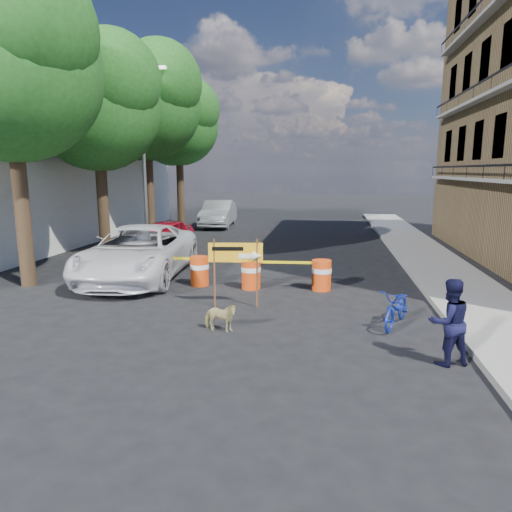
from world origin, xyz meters
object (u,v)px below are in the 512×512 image
(barrel_mid_left, at_px, (199,270))
(dog, at_px, (220,317))
(sedan_red, at_px, (164,236))
(suv_white, at_px, (139,252))
(barrel_mid_right, at_px, (251,273))
(detour_sign, at_px, (242,258))
(pedestrian, at_px, (449,322))
(barrel_far_left, at_px, (137,267))
(bicycle, at_px, (398,290))
(barrel_far_right, at_px, (322,274))
(sedan_silver, at_px, (218,214))

(barrel_mid_left, bearing_deg, dog, -68.10)
(sedan_red, bearing_deg, suv_white, -74.96)
(barrel_mid_right, bearing_deg, suv_white, 168.09)
(detour_sign, distance_m, pedestrian, 5.23)
(detour_sign, height_order, suv_white, detour_sign)
(suv_white, bearing_deg, pedestrian, -38.55)
(barrel_far_left, distance_m, dog, 5.42)
(pedestrian, relative_size, dog, 2.07)
(barrel_mid_left, relative_size, pedestrian, 0.56)
(sedan_red, bearing_deg, barrel_mid_right, -46.07)
(dog, xyz_separation_m, sedan_red, (-4.76, 9.55, 0.35))
(barrel_far_left, distance_m, bicycle, 8.12)
(barrel_far_left, distance_m, sedan_red, 5.64)
(barrel_mid_left, relative_size, suv_white, 0.15)
(detour_sign, relative_size, pedestrian, 1.11)
(barrel_mid_right, distance_m, pedestrian, 6.52)
(barrel_far_left, relative_size, barrel_far_right, 1.00)
(pedestrian, bearing_deg, dog, -31.97)
(barrel_far_right, height_order, bicycle, bicycle)
(barrel_mid_left, xyz_separation_m, detour_sign, (1.73, -2.04, 0.83))
(bicycle, bearing_deg, barrel_far_right, 142.41)
(barrel_mid_left, bearing_deg, sedan_red, 119.49)
(dog, relative_size, sedan_red, 0.20)
(barrel_mid_left, relative_size, sedan_silver, 0.18)
(barrel_mid_right, bearing_deg, sedan_red, 129.77)
(barrel_far_right, height_order, pedestrian, pedestrian)
(barrel_far_left, distance_m, barrel_far_right, 5.78)
(detour_sign, bearing_deg, barrel_mid_right, 84.48)
(detour_sign, height_order, bicycle, detour_sign)
(pedestrian, height_order, dog, pedestrian)
(barrel_mid_right, distance_m, bicycle, 4.74)
(barrel_far_left, height_order, sedan_silver, sedan_silver)
(barrel_mid_left, distance_m, detour_sign, 2.80)
(barrel_far_right, bearing_deg, barrel_mid_right, -175.42)
(barrel_far_right, bearing_deg, sedan_red, 140.82)
(barrel_mid_left, height_order, barrel_mid_right, same)
(barrel_far_left, bearing_deg, barrel_far_right, -1.10)
(barrel_far_right, bearing_deg, dog, -118.72)
(pedestrian, distance_m, sedan_red, 14.05)
(bicycle, bearing_deg, sedan_silver, 137.48)
(barrel_mid_right, bearing_deg, bicycle, -36.19)
(barrel_mid_right, bearing_deg, detour_sign, -87.09)
(suv_white, bearing_deg, barrel_far_right, -10.76)
(detour_sign, xyz_separation_m, sedan_red, (-4.92, 7.68, -0.63))
(barrel_far_left, xyz_separation_m, barrel_mid_left, (2.06, -0.13, 0.00))
(barrel_mid_left, distance_m, bicycle, 6.20)
(barrel_far_right, distance_m, bicycle, 3.45)
(bicycle, bearing_deg, suv_white, 176.90)
(detour_sign, bearing_deg, sedan_silver, 97.16)
(pedestrian, xyz_separation_m, sedan_red, (-9.25, 10.58, -0.13))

